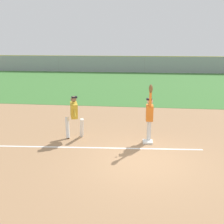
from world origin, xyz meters
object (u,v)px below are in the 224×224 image
parked_car_blue (153,65)px  parked_car_red (194,65)px  parked_car_black (68,65)px  first_base (148,142)px  runner (74,114)px  fielder (150,114)px  parked_car_silver (110,64)px  baseball (150,87)px

parked_car_blue → parked_car_red: 5.62m
parked_car_black → parked_car_red: size_ratio=1.00×
first_base → runner: 3.10m
first_base → fielder: 1.10m
first_base → parked_car_blue: bearing=88.2°
runner → parked_car_red: 29.62m
runner → parked_car_silver: runner is taller
fielder → baseball: size_ratio=30.81×
parked_car_blue → parked_car_black: bearing=-173.0°
parked_car_red → parked_car_black: bearing=-176.0°
parked_car_silver → runner: bearing=-79.4°
parked_car_blue → runner: bearing=-92.8°
baseball → parked_car_red: (6.47, 27.91, -1.43)m
runner → baseball: 3.19m
parked_car_silver → parked_car_red: bearing=5.7°
first_base → parked_car_black: 29.65m
parked_car_silver → parked_car_red: same height
fielder → parked_car_red: (6.47, 28.13, -0.45)m
runner → parked_car_silver: size_ratio=0.38×
runner → parked_car_blue: size_ratio=0.38×
parked_car_black → baseball: bearing=-66.9°
parked_car_black → first_base: bearing=-67.2°
first_base → fielder: size_ratio=0.17×
baseball → parked_car_red: 28.68m
parked_car_blue → parked_car_red: (5.61, 0.33, 0.00)m
first_base → parked_car_silver: size_ratio=0.08×
parked_car_black → parked_car_silver: same height
parked_car_black → parked_car_red: same height
parked_car_silver → baseball: bearing=-73.4°
fielder → baseball: 1.01m
fielder → runner: fielder is taller
baseball → parked_car_black: (-10.88, 27.18, -1.43)m
first_base → parked_car_blue: parked_car_blue is taller
parked_car_blue → baseball: bearing=-86.7°
fielder → parked_car_red: 28.87m
first_base → parked_car_silver: 28.90m
first_base → parked_car_black: size_ratio=0.09×
fielder → parked_car_black: fielder is taller
baseball → parked_car_black: bearing=111.8°
fielder → parked_car_silver: fielder is taller
fielder → runner: bearing=-3.3°
runner → parked_car_black: runner is taller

